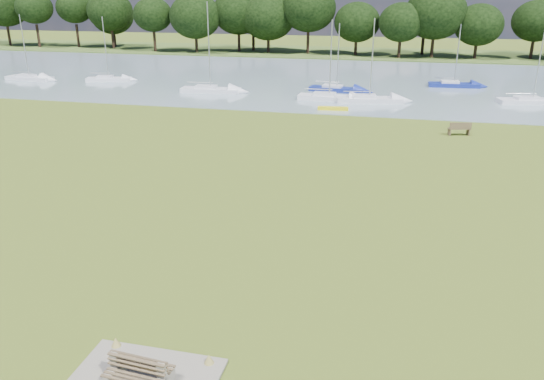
% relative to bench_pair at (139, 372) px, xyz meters
% --- Properties ---
extents(ground, '(220.00, 220.00, 0.00)m').
position_rel_bench_pair_xyz_m(ground, '(-0.00, 14.00, -0.49)').
color(ground, olive).
extents(river, '(220.00, 40.00, 0.10)m').
position_rel_bench_pair_xyz_m(river, '(-0.00, 56.00, -0.49)').
color(river, gray).
rests_on(river, ground).
extents(far_bank, '(220.00, 20.00, 0.40)m').
position_rel_bench_pair_xyz_m(far_bank, '(-0.00, 86.00, -0.49)').
color(far_bank, '#4C6626').
rests_on(far_bank, ground).
extents(bench_pair, '(1.87, 1.20, 0.96)m').
position_rel_bench_pair_xyz_m(bench_pair, '(0.00, 0.00, 0.00)').
color(bench_pair, gray).
rests_on(bench_pair, concrete_pad).
extents(riverbank_bench, '(1.78, 0.93, 1.05)m').
position_rel_bench_pair_xyz_m(riverbank_bench, '(11.31, 31.17, 0.03)').
color(riverbank_bench, brown).
rests_on(riverbank_bench, ground).
extents(kayak, '(2.89, 0.91, 0.28)m').
position_rel_bench_pair_xyz_m(kayak, '(0.70, 38.00, -0.30)').
color(kayak, yellow).
rests_on(kayak, river).
extents(tree_line, '(138.16, 9.21, 11.15)m').
position_rel_bench_pair_xyz_m(tree_line, '(-2.26, 82.00, 6.13)').
color(tree_line, black).
rests_on(tree_line, far_bank).
extents(sailboat_0, '(5.51, 2.81, 7.56)m').
position_rel_bench_pair_xyz_m(sailboat_0, '(-28.22, 48.26, -0.01)').
color(sailboat_0, silver).
rests_on(sailboat_0, river).
extents(sailboat_1, '(6.35, 1.88, 7.83)m').
position_rel_bench_pair_xyz_m(sailboat_1, '(-0.33, 42.62, -0.00)').
color(sailboat_1, silver).
rests_on(sailboat_1, river).
extents(sailboat_2, '(5.73, 1.91, 6.94)m').
position_rel_bench_pair_xyz_m(sailboat_2, '(12.64, 53.73, -0.02)').
color(sailboat_2, navy).
rests_on(sailboat_2, river).
extents(sailboat_3, '(6.57, 2.21, 9.40)m').
position_rel_bench_pair_xyz_m(sailboat_3, '(-13.54, 44.00, 0.01)').
color(sailboat_3, silver).
rests_on(sailboat_3, river).
extents(sailboat_5, '(6.66, 2.92, 7.99)m').
position_rel_bench_pair_xyz_m(sailboat_5, '(3.71, 42.42, 0.00)').
color(sailboat_5, silver).
rests_on(sailboat_5, river).
extents(sailboat_6, '(6.80, 3.12, 7.56)m').
position_rel_bench_pair_xyz_m(sailboat_6, '(19.41, 45.61, -0.06)').
color(sailboat_6, silver).
rests_on(sailboat_6, river).
extents(sailboat_7, '(6.18, 2.47, 7.20)m').
position_rel_bench_pair_xyz_m(sailboat_7, '(-0.17, 47.67, -0.02)').
color(sailboat_7, navy).
rests_on(sailboat_7, river).
extents(sailboat_9, '(6.27, 2.26, 7.80)m').
position_rel_bench_pair_xyz_m(sailboat_9, '(-38.34, 46.89, -0.04)').
color(sailboat_9, silver).
rests_on(sailboat_9, river).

